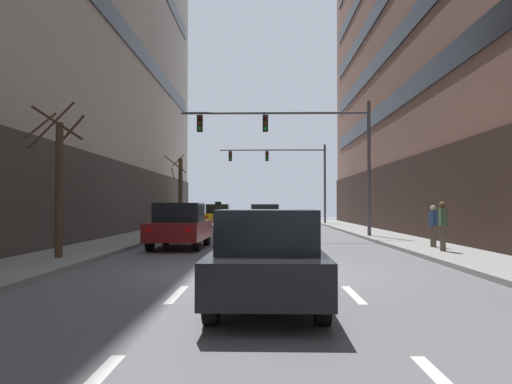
{
  "coord_description": "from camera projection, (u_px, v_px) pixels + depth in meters",
  "views": [
    {
      "loc": [
        -0.06,
        -12.84,
        1.66
      ],
      "look_at": [
        -0.32,
        11.2,
        2.25
      ],
      "focal_mm": 37.24,
      "sensor_mm": 36.0,
      "label": 1
    }
  ],
  "objects": [
    {
      "name": "ground_plane",
      "position": [
        264.0,
        274.0,
        12.8
      ],
      "size": [
        120.0,
        120.0,
        0.0
      ],
      "primitive_type": "plane",
      "color": "slate"
    },
    {
      "name": "sidewalk_left",
      "position": [
        9.0,
        270.0,
        12.87
      ],
      "size": [
        2.6,
        80.0,
        0.14
      ],
      "primitive_type": "cube",
      "color": "gray",
      "rests_on": "ground"
    },
    {
      "name": "lane_stripe_l1_s3",
      "position": [
        177.0,
        294.0,
        9.82
      ],
      "size": [
        0.16,
        2.0,
        0.01
      ],
      "primitive_type": "cube",
      "color": "silver",
      "rests_on": "ground"
    },
    {
      "name": "lane_stripe_l1_s4",
      "position": [
        206.0,
        264.0,
        14.82
      ],
      "size": [
        0.16,
        2.0,
        0.01
      ],
      "primitive_type": "cube",
      "color": "silver",
      "rests_on": "ground"
    },
    {
      "name": "lane_stripe_l1_s5",
      "position": [
        220.0,
        249.0,
        19.81
      ],
      "size": [
        0.16,
        2.0,
        0.01
      ],
      "primitive_type": "cube",
      "color": "silver",
      "rests_on": "ground"
    },
    {
      "name": "lane_stripe_l1_s6",
      "position": [
        228.0,
        240.0,
        24.81
      ],
      "size": [
        0.16,
        2.0,
        0.01
      ],
      "primitive_type": "cube",
      "color": "silver",
      "rests_on": "ground"
    },
    {
      "name": "lane_stripe_l1_s7",
      "position": [
        234.0,
        234.0,
        29.81
      ],
      "size": [
        0.16,
        2.0,
        0.01
      ],
      "primitive_type": "cube",
      "color": "silver",
      "rests_on": "ground"
    },
    {
      "name": "lane_stripe_l1_s8",
      "position": [
        238.0,
        230.0,
        34.81
      ],
      "size": [
        0.16,
        2.0,
        0.01
      ],
      "primitive_type": "cube",
      "color": "silver",
      "rests_on": "ground"
    },
    {
      "name": "lane_stripe_l1_s9",
      "position": [
        241.0,
        227.0,
        39.81
      ],
      "size": [
        0.16,
        2.0,
        0.01
      ],
      "primitive_type": "cube",
      "color": "silver",
      "rests_on": "ground"
    },
    {
      "name": "lane_stripe_l1_s10",
      "position": [
        243.0,
        225.0,
        44.8
      ],
      "size": [
        0.16,
        2.0,
        0.01
      ],
      "primitive_type": "cube",
      "color": "silver",
      "rests_on": "ground"
    },
    {
      "name": "lane_stripe_l2_s3",
      "position": [
        353.0,
        294.0,
        9.78
      ],
      "size": [
        0.16,
        2.0,
        0.01
      ],
      "primitive_type": "cube",
      "color": "silver",
      "rests_on": "ground"
    },
    {
      "name": "lane_stripe_l2_s4",
      "position": [
        322.0,
        264.0,
        14.78
      ],
      "size": [
        0.16,
        2.0,
        0.01
      ],
      "primitive_type": "cube",
      "color": "silver",
      "rests_on": "ground"
    },
    {
      "name": "lane_stripe_l2_s5",
      "position": [
        307.0,
        249.0,
        19.78
      ],
      "size": [
        0.16,
        2.0,
        0.01
      ],
      "primitive_type": "cube",
      "color": "silver",
      "rests_on": "ground"
    },
    {
      "name": "lane_stripe_l2_s6",
      "position": [
        298.0,
        240.0,
        24.78
      ],
      "size": [
        0.16,
        2.0,
        0.01
      ],
      "primitive_type": "cube",
      "color": "silver",
      "rests_on": "ground"
    },
    {
      "name": "lane_stripe_l2_s7",
      "position": [
        292.0,
        234.0,
        29.78
      ],
      "size": [
        0.16,
        2.0,
        0.01
      ],
      "primitive_type": "cube",
      "color": "silver",
      "rests_on": "ground"
    },
    {
      "name": "lane_stripe_l2_s8",
      "position": [
        288.0,
        230.0,
        34.77
      ],
      "size": [
        0.16,
        2.0,
        0.01
      ],
      "primitive_type": "cube",
      "color": "silver",
      "rests_on": "ground"
    },
    {
      "name": "lane_stripe_l2_s9",
      "position": [
        284.0,
        227.0,
        39.77
      ],
      "size": [
        0.16,
        2.0,
        0.01
      ],
      "primitive_type": "cube",
      "color": "silver",
      "rests_on": "ground"
    },
    {
      "name": "lane_stripe_l2_s10",
      "position": [
        282.0,
        225.0,
        44.77
      ],
      "size": [
        0.16,
        2.0,
        0.01
      ],
      "primitive_type": "cube",
      "color": "silver",
      "rests_on": "ground"
    },
    {
      "name": "car_driving_0",
      "position": [
        180.0,
        226.0,
        20.32
      ],
      "size": [
        2.04,
        4.68,
        1.74
      ],
      "color": "black",
      "rests_on": "ground"
    },
    {
      "name": "car_driving_1",
      "position": [
        264.0,
        218.0,
        32.86
      ],
      "size": [
        2.1,
        4.62,
        1.7
      ],
      "color": "black",
      "rests_on": "ground"
    },
    {
      "name": "car_driving_2",
      "position": [
        267.0,
        259.0,
        8.57
      ],
      "size": [
        1.85,
        4.25,
        1.58
      ],
      "color": "black",
      "rests_on": "ground"
    },
    {
      "name": "taxi_driving_3",
      "position": [
        218.0,
        216.0,
        40.43
      ],
      "size": [
        1.95,
        4.6,
        1.91
      ],
      "color": "black",
      "rests_on": "ground"
    },
    {
      "name": "traffic_signal_0",
      "position": [
        304.0,
        140.0,
        26.51
      ],
      "size": [
        9.5,
        0.35,
        6.72
      ],
      "color": "#4C4C51",
      "rests_on": "sidewalk_right"
    },
    {
      "name": "traffic_signal_1",
      "position": [
        289.0,
        167.0,
        45.0
      ],
      "size": [
        9.01,
        0.34,
        6.65
      ],
      "color": "#4C4C51",
      "rests_on": "sidewalk_right"
    },
    {
      "name": "street_tree_1",
      "position": [
        58.0,
        180.0,
        15.38
      ],
      "size": [
        1.84,
        1.85,
        4.7
      ],
      "color": "#4C3823",
      "rests_on": "sidewalk_left"
    },
    {
      "name": "street_tree_3",
      "position": [
        180.0,
        191.0,
        38.26
      ],
      "size": [
        1.65,
        1.75,
        5.26
      ],
      "color": "#4C3823",
      "rests_on": "sidewalk_left"
    },
    {
      "name": "pedestrian_0",
      "position": [
        443.0,
        222.0,
        17.47
      ],
      "size": [
        0.21,
        0.53,
        1.63
      ],
      "color": "brown",
      "rests_on": "sidewalk_right"
    },
    {
      "name": "pedestrian_1",
      "position": [
        433.0,
        223.0,
        19.15
      ],
      "size": [
        0.25,
        0.52,
        1.51
      ],
      "color": "brown",
      "rests_on": "sidewalk_right"
    }
  ]
}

